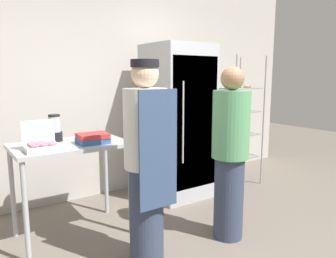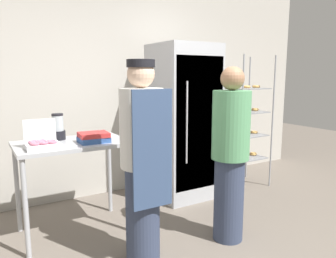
% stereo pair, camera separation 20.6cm
% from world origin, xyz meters
% --- Properties ---
extents(back_wall, '(6.40, 0.12, 3.10)m').
position_xyz_m(back_wall, '(0.00, 2.23, 1.55)').
color(back_wall, '#B7B2A8').
rests_on(back_wall, ground_plane).
extents(refrigerator, '(0.72, 0.75, 1.92)m').
position_xyz_m(refrigerator, '(0.62, 1.58, 0.96)').
color(refrigerator, '#ADAFB5').
rests_on(refrigerator, ground_plane).
extents(baking_rack, '(0.59, 0.49, 1.81)m').
position_xyz_m(baking_rack, '(1.58, 1.47, 0.89)').
color(baking_rack, '#93969B').
rests_on(baking_rack, ground_plane).
extents(prep_counter, '(1.04, 0.66, 0.91)m').
position_xyz_m(prep_counter, '(-0.86, 1.28, 0.80)').
color(prep_counter, '#ADAFB5').
rests_on(prep_counter, ground_plane).
extents(donut_box, '(0.28, 0.21, 0.25)m').
position_xyz_m(donut_box, '(-1.16, 1.11, 0.96)').
color(donut_box, white).
rests_on(donut_box, prep_counter).
extents(blender_pitcher, '(0.14, 0.14, 0.26)m').
position_xyz_m(blender_pitcher, '(-0.94, 1.46, 1.03)').
color(blender_pitcher, black).
rests_on(blender_pitcher, prep_counter).
extents(binder_stack, '(0.28, 0.24, 0.09)m').
position_xyz_m(binder_stack, '(-0.69, 1.15, 0.96)').
color(binder_stack, '#2D5193').
rests_on(binder_stack, prep_counter).
extents(person_baker, '(0.35, 0.37, 1.67)m').
position_xyz_m(person_baker, '(-0.50, 0.49, 0.87)').
color(person_baker, '#333D56').
rests_on(person_baker, ground_plane).
extents(person_customer, '(0.34, 0.34, 1.62)m').
position_xyz_m(person_customer, '(0.35, 0.38, 0.83)').
color(person_customer, '#333D56').
rests_on(person_customer, ground_plane).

